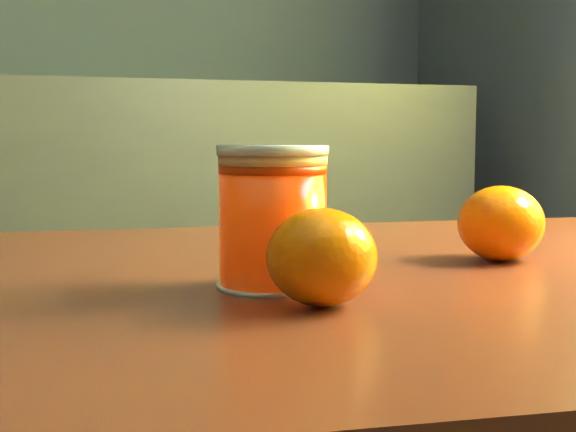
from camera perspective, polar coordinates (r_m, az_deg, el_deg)
name	(u,v)px	position (r m, az deg, el deg)	size (l,w,h in m)	color
table	(360,380)	(0.64, 5.13, -11.57)	(0.98, 0.74, 0.69)	maroon
juice_glass	(273,218)	(0.55, -1.08, -0.13)	(0.08, 0.08, 0.10)	#FF3805
orange_front	(322,257)	(0.49, 2.40, -2.94)	(0.07, 0.07, 0.06)	#FF6D05
orange_back	(501,223)	(0.69, 14.90, -0.50)	(0.07, 0.07, 0.06)	#FF6D05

